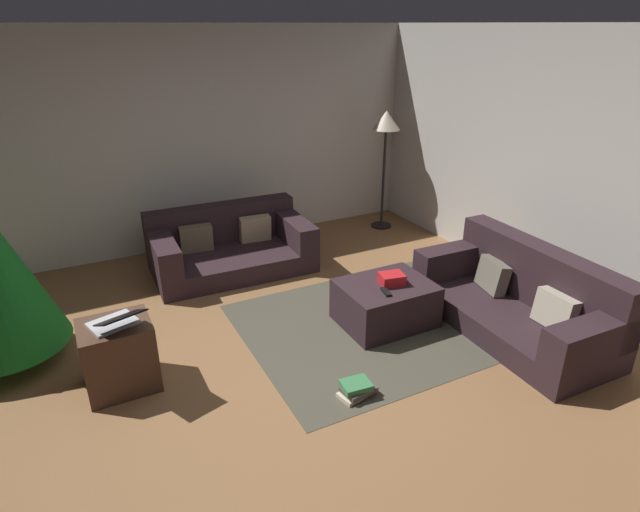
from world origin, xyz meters
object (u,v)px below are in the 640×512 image
object	(u,v)px
tv_remote	(386,292)
corner_lamp	(386,129)
couch_left	(229,246)
ottoman	(385,303)
side_table	(119,356)
gift_box	(392,279)
book_stack	(356,389)
laptop	(116,321)
couch_right	(520,300)

from	to	relation	value
tv_remote	corner_lamp	bearing A→B (deg)	70.21
couch_left	ottoman	distance (m)	2.07
ottoman	corner_lamp	bearing A→B (deg)	57.37
side_table	corner_lamp	world-z (taller)	corner_lamp
ottoman	side_table	xyz separation A→B (m)	(-2.34, 0.13, 0.07)
couch_left	side_table	xyz separation A→B (m)	(-1.44, -1.74, 0.02)
gift_box	side_table	world-z (taller)	side_table
gift_box	side_table	xyz separation A→B (m)	(-2.38, 0.16, -0.18)
book_stack	corner_lamp	distance (m)	3.90
corner_lamp	laptop	bearing A→B (deg)	-150.47
ottoman	couch_right	bearing A→B (deg)	-31.63
couch_left	tv_remote	distance (m)	2.17
gift_box	side_table	bearing A→B (deg)	176.27
gift_box	book_stack	size ratio (longest dim) A/B	0.73
side_table	couch_left	bearing A→B (deg)	50.34
laptop	book_stack	distance (m)	1.85
ottoman	gift_box	xyz separation A→B (m)	(0.04, -0.02, 0.25)
book_stack	couch_left	bearing A→B (deg)	92.41
side_table	laptop	bearing A→B (deg)	-73.45
gift_box	laptop	distance (m)	2.37
side_table	book_stack	distance (m)	1.83
corner_lamp	tv_remote	bearing A→B (deg)	-122.77
side_table	laptop	size ratio (longest dim) A/B	1.13
side_table	book_stack	bearing A→B (deg)	-31.11
laptop	corner_lamp	distance (m)	4.33
tv_remote	corner_lamp	world-z (taller)	corner_lamp
ottoman	corner_lamp	distance (m)	2.82
gift_box	laptop	world-z (taller)	laptop
couch_left	couch_right	world-z (taller)	couch_right
side_table	laptop	world-z (taller)	laptop
laptop	corner_lamp	xyz separation A→B (m)	(3.71, 2.10, 0.73)
ottoman	book_stack	bearing A→B (deg)	-134.34
ottoman	side_table	world-z (taller)	side_table
ottoman	laptop	distance (m)	2.36
ottoman	corner_lamp	xyz separation A→B (m)	(1.39, 2.17, 1.14)
side_table	corner_lamp	size ratio (longest dim) A/B	0.35
couch_right	laptop	size ratio (longest dim) A/B	3.87
ottoman	corner_lamp	size ratio (longest dim) A/B	0.53
couch_left	gift_box	distance (m)	2.12
couch_left	couch_right	xyz separation A→B (m)	(1.94, -2.51, 0.03)
corner_lamp	ottoman	bearing A→B (deg)	-122.63
tv_remote	side_table	distance (m)	2.26
couch_right	side_table	world-z (taller)	couch_right
couch_left	couch_right	bearing A→B (deg)	129.25
couch_left	tv_remote	xyz separation A→B (m)	(0.80, -2.01, 0.16)
gift_box	book_stack	bearing A→B (deg)	-136.61
couch_right	gift_box	size ratio (longest dim) A/B	8.77
couch_left	laptop	bearing A→B (deg)	53.27
ottoman	tv_remote	xyz separation A→B (m)	(-0.10, -0.15, 0.21)
couch_left	gift_box	world-z (taller)	couch_left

